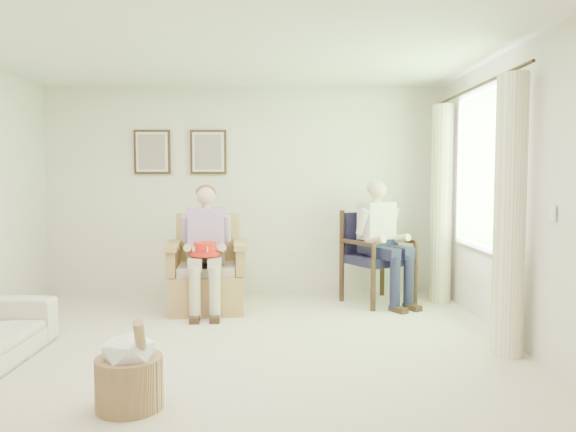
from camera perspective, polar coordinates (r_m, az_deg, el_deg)
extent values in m
plane|color=beige|center=(4.60, -6.55, -14.66)|extent=(5.50, 5.50, 0.00)
cube|color=silver|center=(7.11, -4.42, 2.61)|extent=(5.00, 0.04, 2.60)
cube|color=silver|center=(1.66, -16.41, -2.07)|extent=(5.00, 0.04, 2.60)
cube|color=silver|center=(4.80, 24.51, 1.60)|extent=(0.04, 5.50, 2.60)
cube|color=white|center=(4.51, -6.82, 18.48)|extent=(5.00, 5.50, 0.02)
cube|color=#2D6B23|center=(5.90, 19.32, 4.55)|extent=(0.02, 1.40, 1.50)
cube|color=white|center=(5.96, 19.40, 12.07)|extent=(0.04, 1.52, 0.06)
cube|color=white|center=(5.94, 19.05, -3.00)|extent=(0.04, 1.52, 0.06)
cylinder|color=#382114|center=(5.93, 18.57, 12.32)|extent=(0.03, 2.50, 0.03)
cylinder|color=#F9E5C3|center=(4.94, 21.59, 0.00)|extent=(0.34, 0.34, 2.30)
cylinder|color=#F9E5C3|center=(6.79, 15.29, 1.15)|extent=(0.34, 0.34, 2.30)
cube|color=#382114|center=(7.24, -13.62, 6.33)|extent=(0.45, 0.03, 0.55)
cube|color=silver|center=(7.22, -13.66, 6.34)|extent=(0.39, 0.01, 0.49)
cube|color=tan|center=(7.22, -13.68, 6.34)|extent=(0.33, 0.01, 0.43)
cube|color=#382114|center=(7.12, -8.09, 6.45)|extent=(0.45, 0.03, 0.55)
cube|color=silver|center=(7.10, -8.11, 6.46)|extent=(0.39, 0.01, 0.49)
cube|color=tan|center=(7.09, -8.12, 6.46)|extent=(0.33, 0.01, 0.43)
cube|color=#A97450|center=(6.31, -8.20, -7.60)|extent=(0.78, 0.76, 0.41)
cube|color=beige|center=(6.24, -8.25, -5.36)|extent=(0.61, 0.59, 0.10)
cube|color=#A97450|center=(6.55, -7.88, -2.41)|extent=(0.72, 0.22, 0.61)
cube|color=#A97450|center=(6.31, -11.50, -4.31)|extent=(0.10, 0.71, 0.29)
cube|color=#A97450|center=(6.21, -4.90, -4.37)|extent=(0.10, 0.71, 0.29)
cylinder|color=black|center=(6.35, 6.79, -7.31)|extent=(0.06, 0.06, 0.46)
cylinder|color=black|center=(6.46, 12.30, -7.18)|extent=(0.06, 0.06, 0.46)
cylinder|color=black|center=(6.92, 6.15, -6.37)|extent=(0.06, 0.06, 0.46)
cylinder|color=black|center=(7.02, 11.23, -6.27)|extent=(0.06, 0.06, 0.46)
cube|color=#181733|center=(6.63, 9.15, -4.40)|extent=(0.60, 0.58, 0.10)
cube|color=#181733|center=(6.87, 8.77, -1.75)|extent=(0.56, 0.07, 0.52)
cube|color=#C0B49A|center=(6.21, -8.27, -3.92)|extent=(0.40, 0.26, 0.16)
cube|color=#B08BC5|center=(6.20, -8.27, -1.33)|extent=(0.39, 0.24, 0.46)
sphere|color=#DDAD8E|center=(6.17, -8.32, 2.09)|extent=(0.21, 0.21, 0.21)
ellipsoid|color=brown|center=(6.19, -8.29, 2.32)|extent=(0.22, 0.22, 0.18)
cube|color=#C0B49A|center=(6.02, -9.48, -4.67)|extent=(0.14, 0.44, 0.13)
cube|color=#C0B49A|center=(5.99, -7.58, -4.69)|extent=(0.14, 0.44, 0.13)
cylinder|color=#C0B49A|center=(5.87, -9.75, -7.66)|extent=(0.12, 0.12, 0.52)
cylinder|color=#C0B49A|center=(5.85, -7.79, -7.69)|extent=(0.12, 0.12, 0.52)
cube|color=#191A38|center=(6.61, 9.16, -3.01)|extent=(0.40, 0.26, 0.16)
cube|color=silver|center=(6.60, 9.16, -0.58)|extent=(0.39, 0.24, 0.46)
sphere|color=#DDAD8E|center=(6.57, 9.21, 2.63)|extent=(0.21, 0.21, 0.21)
ellipsoid|color=#B7B2AD|center=(6.60, 9.17, 2.86)|extent=(0.22, 0.22, 0.18)
cube|color=#191A38|center=(6.39, 8.61, -3.70)|extent=(0.14, 0.44, 0.13)
cube|color=#191A38|center=(6.42, 10.38, -3.68)|extent=(0.14, 0.44, 0.13)
cylinder|color=#191A38|center=(6.24, 8.89, -6.72)|extent=(0.12, 0.12, 0.57)
cylinder|color=#191A38|center=(6.28, 10.70, -6.68)|extent=(0.12, 0.12, 0.57)
cylinder|color=red|center=(5.93, -8.41, -3.81)|extent=(0.31, 0.31, 0.04)
cylinder|color=red|center=(5.92, -8.42, -3.24)|extent=(0.24, 0.24, 0.12)
cube|color=white|center=(5.91, -7.21, -3.24)|extent=(0.04, 0.01, 0.05)
cube|color=white|center=(6.04, -7.91, -3.10)|extent=(0.02, 0.05, 0.05)
cube|color=white|center=(6.01, -9.29, -3.14)|extent=(0.04, 0.03, 0.05)
cube|color=white|center=(5.86, -9.50, -3.32)|extent=(0.04, 0.03, 0.05)
cube|color=white|center=(5.80, -8.20, -3.39)|extent=(0.02, 0.05, 0.05)
cylinder|color=tan|center=(3.85, -15.82, -15.99)|extent=(0.52, 0.52, 0.33)
ellipsoid|color=white|center=(3.78, -15.88, -12.96)|extent=(0.38, 0.38, 0.23)
cylinder|color=#A57F56|center=(3.71, -14.63, -13.24)|extent=(0.17, 0.30, 0.49)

